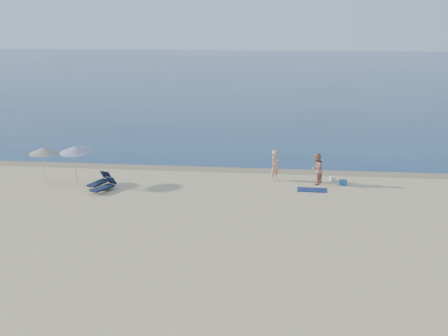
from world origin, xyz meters
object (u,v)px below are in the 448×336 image
object	(u,v)px
umbrella_near	(76,149)
person_right	(317,169)
person_left	(275,165)
blue_cooler	(343,182)

from	to	relation	value
umbrella_near	person_right	bearing A→B (deg)	18.65
person_left	blue_cooler	size ratio (longest dim) A/B	4.31
person_right	blue_cooler	distance (m)	1.84
person_right	umbrella_near	xyz separation A→B (m)	(-14.56, -1.69, 1.25)
person_right	umbrella_near	bearing A→B (deg)	-61.55
person_left	blue_cooler	xyz separation A→B (m)	(4.19, -0.55, -0.80)
person_left	umbrella_near	bearing A→B (deg)	137.19
person_right	blue_cooler	xyz separation A→B (m)	(1.65, 0.04, -0.81)
person_right	umbrella_near	size ratio (longest dim) A/B	0.76
person_right	umbrella_near	distance (m)	14.71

